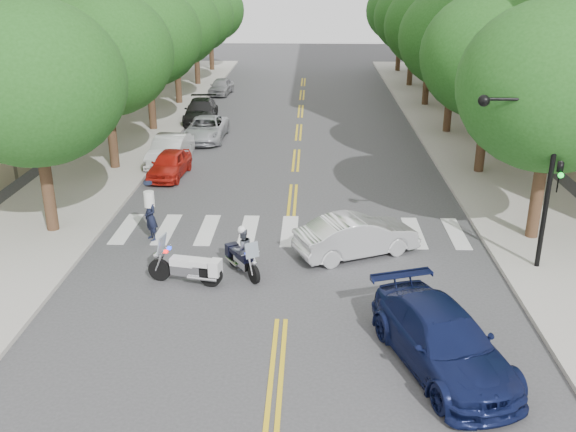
# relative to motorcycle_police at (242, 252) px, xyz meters

# --- Properties ---
(ground) EXTENTS (140.00, 140.00, 0.00)m
(ground) POSITION_rel_motorcycle_police_xyz_m (1.40, -2.90, -0.74)
(ground) COLOR #38383A
(ground) RESTS_ON ground
(sidewalk_left) EXTENTS (5.00, 60.00, 0.15)m
(sidewalk_left) POSITION_rel_motorcycle_police_xyz_m (-8.10, 19.10, -0.67)
(sidewalk_left) COLOR #9E9991
(sidewalk_left) RESTS_ON ground
(sidewalk_right) EXTENTS (5.00, 60.00, 0.15)m
(sidewalk_right) POSITION_rel_motorcycle_police_xyz_m (10.90, 19.10, -0.67)
(sidewalk_right) COLOR #9E9991
(sidewalk_right) RESTS_ON ground
(tree_l_0) EXTENTS (6.40, 6.40, 8.45)m
(tree_l_0) POSITION_rel_motorcycle_police_xyz_m (-7.40, 3.10, 4.81)
(tree_l_0) COLOR #382316
(tree_l_0) RESTS_ON ground
(tree_l_1) EXTENTS (6.40, 6.40, 8.45)m
(tree_l_1) POSITION_rel_motorcycle_police_xyz_m (-7.40, 11.10, 4.81)
(tree_l_1) COLOR #382316
(tree_l_1) RESTS_ON ground
(tree_l_2) EXTENTS (6.40, 6.40, 8.45)m
(tree_l_2) POSITION_rel_motorcycle_police_xyz_m (-7.40, 19.10, 4.81)
(tree_l_2) COLOR #382316
(tree_l_2) RESTS_ON ground
(tree_l_3) EXTENTS (6.40, 6.40, 8.45)m
(tree_l_3) POSITION_rel_motorcycle_police_xyz_m (-7.40, 27.10, 4.81)
(tree_l_3) COLOR #382316
(tree_l_3) RESTS_ON ground
(tree_l_4) EXTENTS (6.40, 6.40, 8.45)m
(tree_l_4) POSITION_rel_motorcycle_police_xyz_m (-7.40, 35.10, 4.81)
(tree_l_4) COLOR #382316
(tree_l_4) RESTS_ON ground
(tree_l_5) EXTENTS (6.40, 6.40, 8.45)m
(tree_l_5) POSITION_rel_motorcycle_police_xyz_m (-7.40, 43.10, 4.81)
(tree_l_5) COLOR #382316
(tree_l_5) RESTS_ON ground
(tree_r_0) EXTENTS (6.40, 6.40, 8.45)m
(tree_r_0) POSITION_rel_motorcycle_police_xyz_m (10.20, 3.10, 4.81)
(tree_r_0) COLOR #382316
(tree_r_0) RESTS_ON ground
(tree_r_1) EXTENTS (6.40, 6.40, 8.45)m
(tree_r_1) POSITION_rel_motorcycle_police_xyz_m (10.20, 11.10, 4.81)
(tree_r_1) COLOR #382316
(tree_r_1) RESTS_ON ground
(tree_r_2) EXTENTS (6.40, 6.40, 8.45)m
(tree_r_2) POSITION_rel_motorcycle_police_xyz_m (10.20, 19.10, 4.81)
(tree_r_2) COLOR #382316
(tree_r_2) RESTS_ON ground
(tree_r_3) EXTENTS (6.40, 6.40, 8.45)m
(tree_r_3) POSITION_rel_motorcycle_police_xyz_m (10.20, 27.10, 4.81)
(tree_r_3) COLOR #382316
(tree_r_3) RESTS_ON ground
(tree_r_4) EXTENTS (6.40, 6.40, 8.45)m
(tree_r_4) POSITION_rel_motorcycle_police_xyz_m (10.20, 35.10, 4.81)
(tree_r_4) COLOR #382316
(tree_r_4) RESTS_ON ground
(tree_r_5) EXTENTS (6.40, 6.40, 8.45)m
(tree_r_5) POSITION_rel_motorcycle_police_xyz_m (10.20, 43.10, 4.81)
(tree_r_5) COLOR #382316
(tree_r_5) RESTS_ON ground
(traffic_signal_pole) EXTENTS (2.82, 0.42, 6.00)m
(traffic_signal_pole) POSITION_rel_motorcycle_police_xyz_m (9.12, 0.60, 2.98)
(traffic_signal_pole) COLOR black
(traffic_signal_pole) RESTS_ON ground
(motorcycle_police) EXTENTS (1.31, 1.85, 1.67)m
(motorcycle_police) POSITION_rel_motorcycle_police_xyz_m (0.00, 0.00, 0.00)
(motorcycle_police) COLOR black
(motorcycle_police) RESTS_ON ground
(motorcycle_parked) EXTENTS (2.41, 0.87, 1.57)m
(motorcycle_parked) POSITION_rel_motorcycle_police_xyz_m (-1.50, -0.81, -0.20)
(motorcycle_parked) COLOR black
(motorcycle_parked) RESTS_ON ground
(officer_standing) EXTENTS (0.73, 0.77, 1.78)m
(officer_standing) POSITION_rel_motorcycle_police_xyz_m (-3.57, 2.61, 0.14)
(officer_standing) COLOR black
(officer_standing) RESTS_ON ground
(convertible) EXTENTS (4.49, 3.13, 1.40)m
(convertible) POSITION_rel_motorcycle_police_xyz_m (3.77, 1.60, -0.04)
(convertible) COLOR silver
(convertible) RESTS_ON ground
(sedan_blue) EXTENTS (3.59, 5.55, 1.50)m
(sedan_blue) POSITION_rel_motorcycle_police_xyz_m (5.45, -5.00, 0.00)
(sedan_blue) COLOR #0F163F
(sedan_blue) RESTS_ON ground
(parked_car_a) EXTENTS (1.74, 3.76, 1.25)m
(parked_car_a) POSITION_rel_motorcycle_police_xyz_m (-4.48, 10.10, -0.12)
(parked_car_a) COLOR red
(parked_car_a) RESTS_ON ground
(parked_car_b) EXTENTS (1.75, 4.41, 1.43)m
(parked_car_b) POSITION_rel_motorcycle_police_xyz_m (-4.90, 12.21, -0.03)
(parked_car_b) COLOR #BEBEBE
(parked_car_b) RESTS_ON ground
(parked_car_c) EXTENTS (2.21, 4.67, 1.29)m
(parked_car_c) POSITION_rel_motorcycle_police_xyz_m (-3.85, 17.06, -0.10)
(parked_car_c) COLOR #ADAFB5
(parked_car_c) RESTS_ON ground
(parked_car_d) EXTENTS (2.31, 4.98, 1.41)m
(parked_car_d) POSITION_rel_motorcycle_police_xyz_m (-4.90, 21.60, -0.04)
(parked_car_d) COLOR black
(parked_car_d) RESTS_ON ground
(parked_car_e) EXTENTS (1.83, 3.81, 1.26)m
(parked_car_e) POSITION_rel_motorcycle_police_xyz_m (-4.90, 31.10, -0.12)
(parked_car_e) COLOR gray
(parked_car_e) RESTS_ON ground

